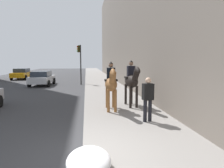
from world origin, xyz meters
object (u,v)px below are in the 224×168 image
traffic_light_near_curb (80,58)px  car_mid_lane (42,78)px  car_near_lane (22,73)px  mounted_horse_near (111,83)px  pedestrian_greeting (148,96)px  mounted_horse_far (132,80)px

traffic_light_near_curb → car_mid_lane: bearing=94.1°
car_mid_lane → traffic_light_near_curb: bearing=-83.0°
car_near_lane → car_mid_lane: size_ratio=0.99×
mounted_horse_near → pedestrian_greeting: size_ratio=1.35×
car_mid_lane → pedestrian_greeting: bearing=-150.0°
mounted_horse_near → traffic_light_near_curb: size_ratio=0.56×
pedestrian_greeting → car_near_lane: 23.29m
mounted_horse_far → car_near_lane: bearing=-152.1°
mounted_horse_far → pedestrian_greeting: mounted_horse_far is taller
mounted_horse_far → pedestrian_greeting: bearing=-3.0°
mounted_horse_near → car_mid_lane: (11.11, 5.53, -0.64)m
mounted_horse_near → traffic_light_near_curb: (11.38, 1.77, 1.32)m
traffic_light_near_curb → mounted_horse_near: bearing=-171.1°
mounted_horse_near → pedestrian_greeting: 2.26m
car_mid_lane → traffic_light_near_curb: (0.27, -3.76, 1.96)m
mounted_horse_far → car_mid_lane: bearing=-150.9°
traffic_light_near_curb → car_near_lane: bearing=47.9°
car_near_lane → traffic_light_near_curb: 11.00m
car_near_lane → mounted_horse_far: bearing=30.9°
pedestrian_greeting → car_mid_lane: 14.64m
car_mid_lane → traffic_light_near_curb: traffic_light_near_curb is taller
mounted_horse_near → traffic_light_near_curb: bearing=-169.0°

